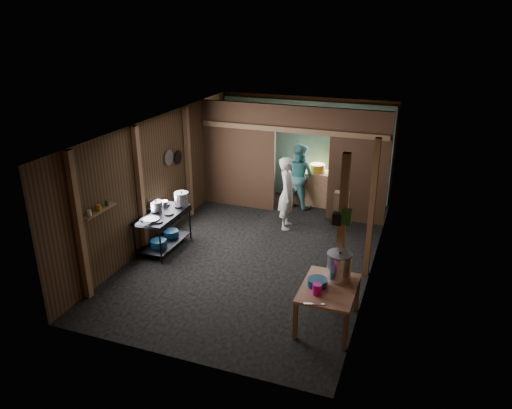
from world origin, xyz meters
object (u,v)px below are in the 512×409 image
at_px(gas_range, 164,231).
at_px(stove_pot_large, 182,199).
at_px(stock_pot, 339,267).
at_px(pink_bucket, 317,289).
at_px(yellow_tub, 317,168).
at_px(cook, 287,193).
at_px(prep_table, 328,306).

bearing_deg(gas_range, stove_pot_large, 71.84).
relative_size(gas_range, stock_pot, 2.87).
height_order(pink_bucket, yellow_tub, yellow_tub).
distance_m(pink_bucket, cook, 3.86).
distance_m(gas_range, stove_pot_large, 0.76).
xyz_separation_m(stove_pot_large, cook, (1.89, 1.36, -0.10)).
xyz_separation_m(stove_pot_large, pink_bucket, (3.41, -2.19, -0.17)).
relative_size(stock_pot, pink_bucket, 2.76).
relative_size(stove_pot_large, stock_pot, 0.66).
bearing_deg(gas_range, pink_bucket, -25.00).
bearing_deg(cook, yellow_tub, -18.73).
bearing_deg(cook, stock_pot, -158.93).
height_order(stock_pot, cook, cook).
xyz_separation_m(prep_table, stock_pot, (0.08, 0.30, 0.55)).
bearing_deg(stove_pot_large, yellow_tub, 53.96).
height_order(prep_table, pink_bucket, pink_bucket).
bearing_deg(prep_table, yellow_tub, 105.49).
bearing_deg(stove_pot_large, stock_pot, -24.30).
height_order(stove_pot_large, cook, cook).
xyz_separation_m(gas_range, yellow_tub, (2.35, 3.51, 0.56)).
relative_size(prep_table, stock_pot, 2.44).
distance_m(prep_table, stock_pot, 0.63).
bearing_deg(stove_pot_large, cook, 35.71).
distance_m(prep_table, pink_bucket, 0.51).
bearing_deg(yellow_tub, stock_pot, -72.63).
xyz_separation_m(gas_range, prep_table, (3.71, -1.41, -0.06)).
bearing_deg(pink_bucket, yellow_tub, 103.45).
distance_m(gas_range, stock_pot, 3.98).
relative_size(gas_range, stove_pot_large, 4.32).
relative_size(pink_bucket, cook, 0.10).
distance_m(yellow_tub, cook, 1.66).
distance_m(stove_pot_large, cook, 2.33).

